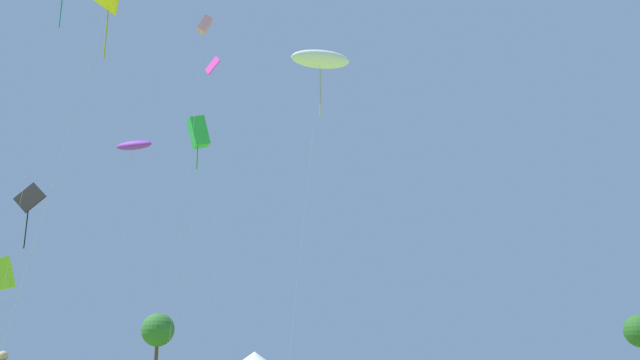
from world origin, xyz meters
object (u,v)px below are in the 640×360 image
kite_yellow_delta (109,1)px  tree_distant_right (158,330)px  kite_black_diamond (29,200)px  kite_green_box (198,132)px  kite_white_parafoil (320,60)px  kite_purple_parafoil (134,146)px  kite_magenta_diamond (213,68)px  kite_pink_box (205,26)px  kite_lime_box (2,274)px

kite_yellow_delta → tree_distant_right: 57.64m
kite_black_diamond → tree_distant_right: bearing=87.1°
kite_green_box → tree_distant_right: size_ratio=3.29×
kite_yellow_delta → tree_distant_right: kite_yellow_delta is taller
kite_white_parafoil → kite_black_diamond: kite_white_parafoil is taller
kite_white_parafoil → kite_purple_parafoil: bearing=156.2°
kite_purple_parafoil → kite_magenta_diamond: size_ratio=0.51×
tree_distant_right → kite_magenta_diamond: bearing=-57.2°
kite_yellow_delta → kite_pink_box: (-2.59, 23.30, 11.18)m
kite_lime_box → kite_black_diamond: kite_black_diamond is taller
kite_white_parafoil → kite_pink_box: (-11.72, 12.56, 9.80)m
kite_purple_parafoil → kite_white_parafoil: kite_white_parafoil is taller
kite_lime_box → kite_black_diamond: (1.52, 0.22, 6.32)m
kite_pink_box → kite_magenta_diamond: bearing=103.7°
kite_black_diamond → tree_distant_right: (1.49, 28.93, -9.68)m
kite_green_box → kite_pink_box: (2.35, -7.01, 7.27)m
tree_distant_right → kite_black_diamond: bearing=-92.9°
kite_pink_box → tree_distant_right: kite_pink_box is taller
kite_black_diamond → tree_distant_right: 30.54m
kite_magenta_diamond → kite_yellow_delta: bearing=-80.8°
kite_magenta_diamond → tree_distant_right: size_ratio=4.68×
kite_yellow_delta → kite_green_box: 30.96m
kite_magenta_diamond → kite_pink_box: 15.05m
kite_yellow_delta → kite_green_box: (-4.93, 30.31, 3.91)m
kite_purple_parafoil → kite_green_box: kite_green_box is taller
kite_magenta_diamond → tree_distant_right: (-10.29, 15.95, -27.28)m
kite_purple_parafoil → kite_pink_box: kite_pink_box is taller
kite_lime_box → tree_distant_right: size_ratio=1.37×
kite_yellow_delta → kite_pink_box: size_ratio=0.65×
kite_white_parafoil → kite_magenta_diamond: (-15.21, 26.94, 12.55)m
kite_purple_parafoil → kite_magenta_diamond: kite_magenta_diamond is taller
kite_purple_parafoil → kite_yellow_delta: kite_yellow_delta is taller
kite_lime_box → kite_white_parafoil: 33.63m
kite_purple_parafoil → kite_white_parafoil: size_ratio=0.85×
kite_white_parafoil → kite_pink_box: bearing=133.0°
kite_lime_box → kite_magenta_diamond: size_ratio=0.29×
kite_green_box → kite_magenta_diamond: kite_magenta_diamond is taller
kite_lime_box → kite_magenta_diamond: 30.39m
kite_lime_box → tree_distant_right: 29.50m
kite_black_diamond → kite_lime_box: bearing=-171.6°
kite_green_box → kite_white_parafoil: 24.23m
kite_green_box → kite_white_parafoil: (14.07, -19.57, -2.53)m
kite_purple_parafoil → kite_black_diamond: 14.49m
kite_lime_box → kite_green_box: (14.45, 5.84, 13.90)m
kite_green_box → kite_white_parafoil: size_ratio=1.16×
kite_white_parafoil → kite_black_diamond: size_ratio=1.24×
kite_lime_box → kite_yellow_delta: 32.78m
kite_purple_parafoil → kite_magenta_diamond: bearing=91.4°
kite_purple_parafoil → kite_pink_box: size_ratio=0.57×
kite_pink_box → kite_black_diamond: size_ratio=1.85×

